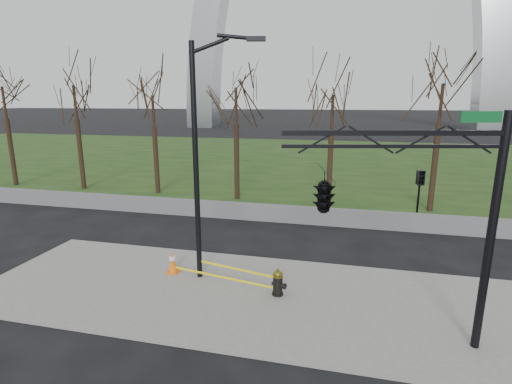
% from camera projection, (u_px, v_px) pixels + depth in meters
% --- Properties ---
extents(ground, '(500.00, 500.00, 0.00)m').
position_uv_depth(ground, '(249.00, 296.00, 12.55)').
color(ground, black).
rests_on(ground, ground).
extents(sidewalk, '(18.00, 6.00, 0.10)m').
position_uv_depth(sidewalk, '(249.00, 295.00, 12.54)').
color(sidewalk, slate).
rests_on(sidewalk, ground).
extents(grass_strip, '(120.00, 40.00, 0.06)m').
position_uv_depth(grass_strip, '(319.00, 160.00, 40.94)').
color(grass_strip, '#1C3613').
rests_on(grass_strip, ground).
extents(guardrail, '(60.00, 0.30, 0.90)m').
position_uv_depth(guardrail, '(287.00, 214.00, 20.02)').
color(guardrail, '#59595B').
rests_on(guardrail, ground).
extents(tree_row, '(55.53, 4.00, 8.07)m').
position_uv_depth(tree_row, '(382.00, 139.00, 21.90)').
color(tree_row, black).
rests_on(tree_row, ground).
extents(fire_hydrant, '(0.55, 0.39, 0.90)m').
position_uv_depth(fire_hydrant, '(278.00, 283.00, 12.35)').
color(fire_hydrant, black).
rests_on(fire_hydrant, sidewalk).
extents(traffic_cone, '(0.41, 0.41, 0.78)m').
position_uv_depth(traffic_cone, '(173.00, 262.00, 13.98)').
color(traffic_cone, orange).
rests_on(traffic_cone, sidewalk).
extents(street_light, '(2.35, 0.74, 8.21)m').
position_uv_depth(street_light, '(202.00, 147.00, 12.69)').
color(street_light, black).
rests_on(street_light, ground).
extents(traffic_signal_mast, '(4.98, 2.54, 6.00)m').
position_uv_depth(traffic_signal_mast, '(357.00, 192.00, 8.93)').
color(traffic_signal_mast, black).
rests_on(traffic_signal_mast, ground).
extents(caution_tape, '(4.00, 0.77, 0.45)m').
position_uv_depth(caution_tape, '(228.00, 274.00, 13.11)').
color(caution_tape, yellow).
rests_on(caution_tape, ground).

